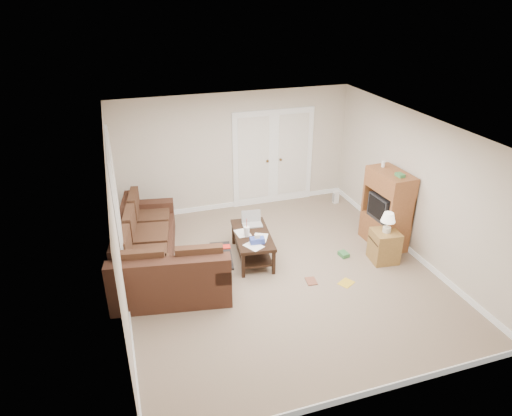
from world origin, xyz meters
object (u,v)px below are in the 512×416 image
object	(u,v)px
sectional_sofa	(156,257)
coffee_table	(252,244)
side_cabinet	(385,244)
tv_armoire	(387,209)

from	to	relation	value
sectional_sofa	coffee_table	bearing A→B (deg)	9.67
sectional_sofa	side_cabinet	size ratio (longest dim) A/B	3.22
coffee_table	side_cabinet	bearing A→B (deg)	-13.18
sectional_sofa	side_cabinet	world-z (taller)	side_cabinet
sectional_sofa	tv_armoire	size ratio (longest dim) A/B	1.94
coffee_table	tv_armoire	distance (m)	2.54
coffee_table	tv_armoire	size ratio (longest dim) A/B	0.82
coffee_table	side_cabinet	size ratio (longest dim) A/B	1.36
tv_armoire	side_cabinet	distance (m)	0.72
sectional_sofa	coffee_table	xyz separation A→B (m)	(1.67, 0.00, -0.06)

